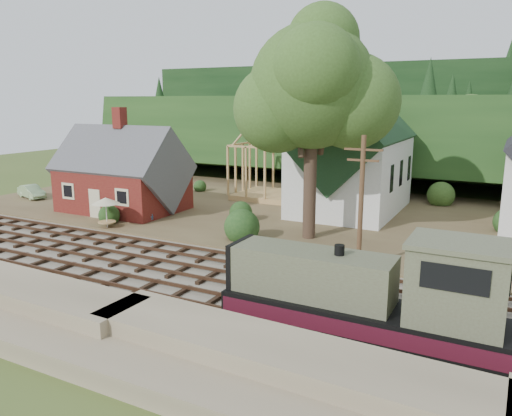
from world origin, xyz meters
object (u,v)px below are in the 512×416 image
at_px(locomotive, 371,295).
at_px(car_green, 32,192).
at_px(car_blue, 144,209).
at_px(patio_set, 106,202).

bearing_deg(locomotive, car_green, 159.84).
distance_m(car_blue, car_green, 15.49).
distance_m(car_green, patio_set, 16.16).
bearing_deg(car_green, locomotive, -93.77).
relative_size(car_blue, patio_set, 1.64).
xyz_separation_m(locomotive, patio_set, (-22.67, 8.50, 0.23)).
xyz_separation_m(locomotive, car_blue, (-22.40, 12.59, -1.11)).
bearing_deg(car_blue, locomotive, -68.57).
xyz_separation_m(car_blue, car_green, (-15.44, 1.30, -0.01)).
bearing_deg(car_blue, patio_set, -132.90).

